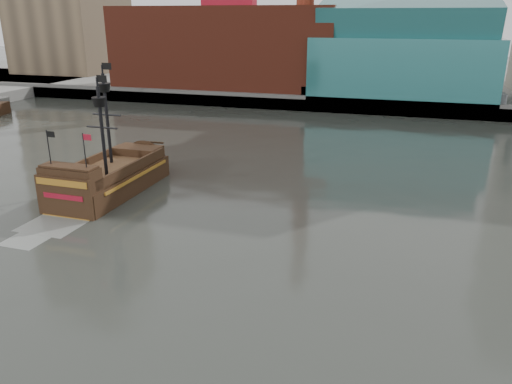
% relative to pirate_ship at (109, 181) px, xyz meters
% --- Properties ---
extents(ground, '(400.00, 400.00, 0.00)m').
position_rel_pirate_ship_xyz_m(ground, '(14.07, -16.47, -1.12)').
color(ground, '#262924').
rests_on(ground, ground).
extents(promenade_far, '(220.00, 60.00, 2.00)m').
position_rel_pirate_ship_xyz_m(promenade_far, '(14.07, 75.53, -0.12)').
color(promenade_far, slate).
rests_on(promenade_far, ground).
extents(seawall, '(220.00, 1.00, 2.60)m').
position_rel_pirate_ship_xyz_m(seawall, '(14.07, 46.03, 0.18)').
color(seawall, '#4C4C49').
rests_on(seawall, ground).
extents(pirate_ship, '(5.54, 16.59, 12.35)m').
position_rel_pirate_ship_xyz_m(pirate_ship, '(0.00, 0.00, 0.00)').
color(pirate_ship, black).
rests_on(pirate_ship, ground).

